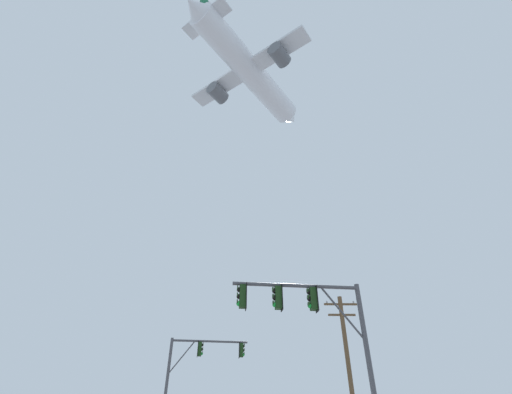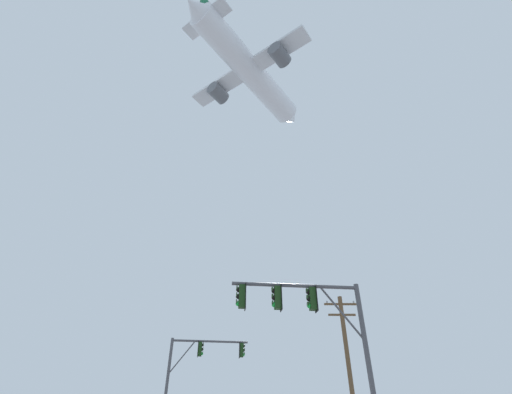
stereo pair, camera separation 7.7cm
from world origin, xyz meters
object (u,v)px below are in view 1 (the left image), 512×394
object	(u,v)px
signal_pole_near	(312,319)
signal_pole_far	(196,364)
airplane	(249,71)
utility_pole	(348,362)

from	to	relation	value
signal_pole_near	signal_pole_far	size ratio (longest dim) A/B	0.99
signal_pole_near	airplane	distance (m)	45.80
utility_pole	airplane	size ratio (longest dim) A/B	0.37
utility_pole	signal_pole_far	bearing A→B (deg)	165.26
signal_pole_far	airplane	xyz separation A→B (m)	(3.17, 7.70, 41.43)
signal_pole_far	utility_pole	xyz separation A→B (m)	(9.70, -2.55, -0.18)
signal_pole_near	utility_pole	distance (m)	9.96
utility_pole	airplane	bearing A→B (deg)	122.51
signal_pole_far	utility_pole	bearing A→B (deg)	-14.74
signal_pole_near	utility_pole	world-z (taller)	utility_pole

